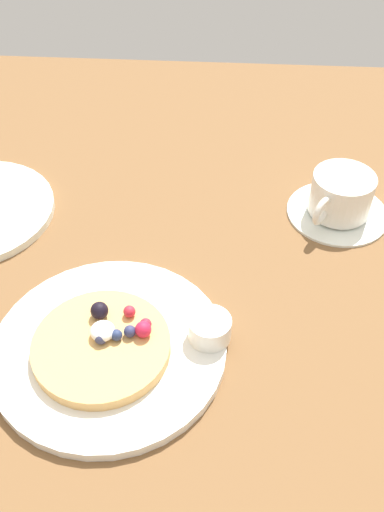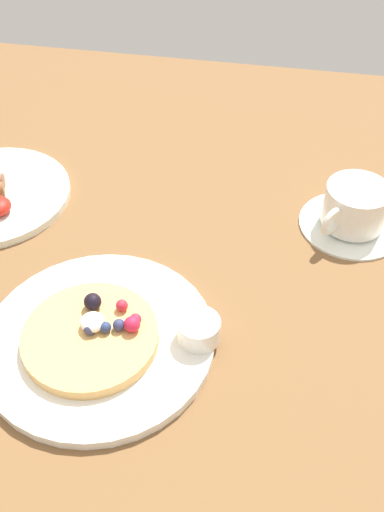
# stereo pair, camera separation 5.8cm
# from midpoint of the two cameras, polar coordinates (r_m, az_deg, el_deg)

# --- Properties ---
(ground_plane) EXTENTS (1.95, 1.17, 0.03)m
(ground_plane) POSITION_cam_midpoint_polar(r_m,az_deg,el_deg) (0.71, -3.43, -3.49)
(ground_plane) COLOR brown
(pancake_plate) EXTENTS (0.25, 0.25, 0.01)m
(pancake_plate) POSITION_cam_midpoint_polar(r_m,az_deg,el_deg) (0.64, -10.78, -9.02)
(pancake_plate) COLOR white
(pancake_plate) RESTS_ON ground_plane
(pancake_with_berries) EXTENTS (0.15, 0.15, 0.03)m
(pancake_with_berries) POSITION_cam_midpoint_polar(r_m,az_deg,el_deg) (0.63, -11.47, -8.66)
(pancake_with_berries) COLOR #E4AC61
(pancake_with_berries) RESTS_ON pancake_plate
(syrup_ramekin) EXTENTS (0.05, 0.05, 0.03)m
(syrup_ramekin) POSITION_cam_midpoint_polar(r_m,az_deg,el_deg) (0.62, -0.93, -7.27)
(syrup_ramekin) COLOR white
(syrup_ramekin) RESTS_ON pancake_plate
(coffee_saucer) EXTENTS (0.14, 0.14, 0.01)m
(coffee_saucer) POSITION_cam_midpoint_polar(r_m,az_deg,el_deg) (0.81, 12.20, 4.22)
(coffee_saucer) COLOR white
(coffee_saucer) RESTS_ON ground_plane
(coffee_cup) EXTENTS (0.09, 0.10, 0.06)m
(coffee_cup) POSITION_cam_midpoint_polar(r_m,az_deg,el_deg) (0.79, 12.49, 5.97)
(coffee_cup) COLOR white
(coffee_cup) RESTS_ON coffee_saucer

